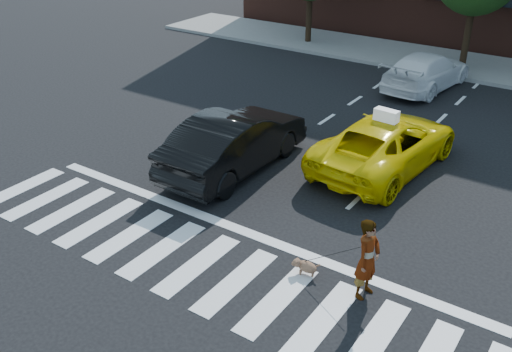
% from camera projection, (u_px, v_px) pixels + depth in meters
% --- Properties ---
extents(ground, '(120.00, 120.00, 0.00)m').
position_uv_depth(ground, '(198.00, 265.00, 12.05)').
color(ground, black).
rests_on(ground, ground).
extents(crosswalk, '(13.00, 2.40, 0.01)m').
position_uv_depth(crosswalk, '(198.00, 265.00, 12.05)').
color(crosswalk, silver).
rests_on(crosswalk, ground).
extents(stop_line, '(12.00, 0.30, 0.01)m').
position_uv_depth(stop_line, '(242.00, 230.00, 13.22)').
color(stop_line, silver).
rests_on(stop_line, ground).
extents(sidewalk_far, '(30.00, 4.00, 0.15)m').
position_uv_depth(sidewalk_far, '(453.00, 63.00, 24.82)').
color(sidewalk_far, slate).
rests_on(sidewalk_far, ground).
extents(taxi, '(2.89, 5.45, 1.46)m').
position_uv_depth(taxi, '(386.00, 143.00, 15.81)').
color(taxi, '#E1C504').
rests_on(taxi, ground).
extents(black_sedan, '(1.81, 5.06, 1.66)m').
position_uv_depth(black_sedan, '(235.00, 141.00, 15.66)').
color(black_sedan, black).
rests_on(black_sedan, ground).
extents(white_suv, '(2.44, 4.93, 1.38)m').
position_uv_depth(white_suv, '(426.00, 71.00, 21.83)').
color(white_suv, white).
rests_on(white_suv, ground).
extents(woman, '(0.48, 0.66, 1.69)m').
position_uv_depth(woman, '(368.00, 259.00, 10.81)').
color(woman, '#999999').
rests_on(woman, ground).
extents(dog, '(0.59, 0.37, 0.34)m').
position_uv_depth(dog, '(305.00, 266.00, 11.68)').
color(dog, '#99804E').
rests_on(dog, ground).
extents(taxi_sign, '(0.67, 0.34, 0.32)m').
position_uv_depth(taxi_sign, '(386.00, 115.00, 15.25)').
color(taxi_sign, white).
rests_on(taxi_sign, taxi).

